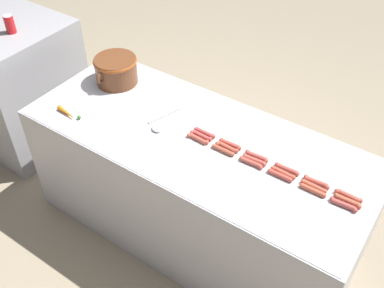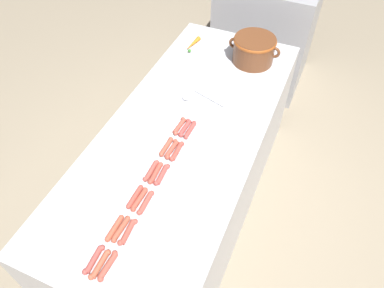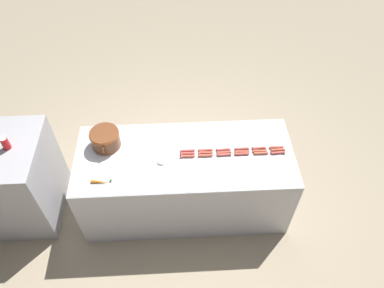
{
  "view_description": "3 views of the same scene",
  "coord_description": "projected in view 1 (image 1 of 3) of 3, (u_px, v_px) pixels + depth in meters",
  "views": [
    {
      "loc": [
        -1.6,
        -1.07,
        2.48
      ],
      "look_at": [
        -0.08,
        -0.02,
        0.83
      ],
      "focal_mm": 42.21,
      "sensor_mm": 36.0,
      "label": 1
    },
    {
      "loc": [
        0.59,
        -1.29,
        2.27
      ],
      "look_at": [
        0.11,
        -0.18,
        0.91
      ],
      "focal_mm": 34.03,
      "sensor_mm": 36.0,
      "label": 2
    },
    {
      "loc": [
        -2.15,
        0.04,
        3.45
      ],
      "look_at": [
        0.06,
        -0.07,
        0.91
      ],
      "focal_mm": 34.24,
      "sensor_mm": 36.0,
      "label": 3
    }
  ],
  "objects": [
    {
      "name": "hot_dog_3",
      "position": [
        251.0,
        163.0,
        2.36
      ],
      "size": [
        0.03,
        0.14,
        0.03
      ],
      "color": "#AB4A40",
      "rests_on": "griddle_counter"
    },
    {
      "name": "hot_dog_14",
      "position": [
        287.0,
        169.0,
        2.33
      ],
      "size": [
        0.03,
        0.14,
        0.03
      ],
      "color": "#AB4B3F",
      "rests_on": "griddle_counter"
    },
    {
      "name": "hot_dog_16",
      "position": [
        230.0,
        144.0,
        2.47
      ],
      "size": [
        0.03,
        0.14,
        0.03
      ],
      "color": "#B4473C",
      "rests_on": "griddle_counter"
    },
    {
      "name": "hot_dog_11",
      "position": [
        201.0,
        136.0,
        2.52
      ],
      "size": [
        0.03,
        0.14,
        0.03
      ],
      "color": "#B64641",
      "rests_on": "griddle_counter"
    },
    {
      "name": "hot_dog_12",
      "position": [
        348.0,
        196.0,
        2.19
      ],
      "size": [
        0.03,
        0.14,
        0.03
      ],
      "color": "#AF4C3D",
      "rests_on": "griddle_counter"
    },
    {
      "name": "hot_dog_5",
      "position": [
        198.0,
        139.0,
        2.5
      ],
      "size": [
        0.03,
        0.14,
        0.03
      ],
      "color": "#B75040",
      "rests_on": "griddle_counter"
    },
    {
      "name": "bean_pot",
      "position": [
        116.0,
        69.0,
        2.88
      ],
      "size": [
        0.34,
        0.28,
        0.17
      ],
      "color": "brown",
      "rests_on": "griddle_counter"
    },
    {
      "name": "hot_dog_13",
      "position": [
        316.0,
        182.0,
        2.26
      ],
      "size": [
        0.03,
        0.14,
        0.03
      ],
      "color": "#AC483C",
      "rests_on": "griddle_counter"
    },
    {
      "name": "ground_plane",
      "position": [
        196.0,
        227.0,
        3.09
      ],
      "size": [
        20.0,
        20.0,
        0.0
      ],
      "primitive_type": "plane",
      "color": "gray"
    },
    {
      "name": "carrot",
      "position": [
        68.0,
        113.0,
        2.67
      ],
      "size": [
        0.06,
        0.18,
        0.03
      ],
      "color": "orange",
      "rests_on": "griddle_counter"
    },
    {
      "name": "hot_dog_2",
      "position": [
        280.0,
        175.0,
        2.29
      ],
      "size": [
        0.03,
        0.14,
        0.03
      ],
      "color": "#B0463A",
      "rests_on": "griddle_counter"
    },
    {
      "name": "hot_dog_6",
      "position": [
        348.0,
        201.0,
        2.17
      ],
      "size": [
        0.03,
        0.14,
        0.03
      ],
      "color": "#B3543B",
      "rests_on": "griddle_counter"
    },
    {
      "name": "hot_dog_0",
      "position": [
        343.0,
        205.0,
        2.15
      ],
      "size": [
        0.03,
        0.14,
        0.03
      ],
      "color": "#AC4740",
      "rests_on": "griddle_counter"
    },
    {
      "name": "hot_dog_4",
      "position": [
        223.0,
        150.0,
        2.43
      ],
      "size": [
        0.03,
        0.14,
        0.03
      ],
      "color": "#AB503C",
      "rests_on": "griddle_counter"
    },
    {
      "name": "serving_spoon",
      "position": [
        159.0,
        124.0,
        2.6
      ],
      "size": [
        0.27,
        0.12,
        0.02
      ],
      "color": "#B7B7BC",
      "rests_on": "griddle_counter"
    },
    {
      "name": "griddle_counter",
      "position": [
        196.0,
        186.0,
        2.81
      ],
      "size": [
        0.84,
        2.04,
        0.83
      ],
      "color": "#BCBCC1",
      "rests_on": "ground_plane"
    },
    {
      "name": "soda_can",
      "position": [
        10.0,
        24.0,
        3.07
      ],
      "size": [
        0.07,
        0.07,
        0.12
      ],
      "color": "red",
      "rests_on": "back_cabinet"
    },
    {
      "name": "hot_dog_1",
      "position": [
        313.0,
        190.0,
        2.22
      ],
      "size": [
        0.03,
        0.14,
        0.03
      ],
      "color": "#B75039",
      "rests_on": "griddle_counter"
    },
    {
      "name": "hot_dog_10",
      "position": [
        227.0,
        147.0,
        2.45
      ],
      "size": [
        0.03,
        0.14,
        0.03
      ],
      "color": "#B24D3C",
      "rests_on": "griddle_counter"
    },
    {
      "name": "hot_dog_8",
      "position": [
        283.0,
        173.0,
        2.31
      ],
      "size": [
        0.03,
        0.14,
        0.03
      ],
      "color": "#B04C3A",
      "rests_on": "griddle_counter"
    },
    {
      "name": "back_cabinet",
      "position": [
        19.0,
        86.0,
        3.5
      ],
      "size": [
        0.8,
        0.75,
        0.99
      ],
      "primitive_type": "cube",
      "color": "#A0A0A4",
      "rests_on": "ground_plane"
    },
    {
      "name": "hot_dog_7",
      "position": [
        314.0,
        186.0,
        2.24
      ],
      "size": [
        0.03,
        0.14,
        0.03
      ],
      "color": "#AD503A",
      "rests_on": "griddle_counter"
    },
    {
      "name": "hot_dog_17",
      "position": [
        205.0,
        133.0,
        2.54
      ],
      "size": [
        0.03,
        0.14,
        0.03
      ],
      "color": "#B04640",
      "rests_on": "griddle_counter"
    },
    {
      "name": "hot_dog_15",
      "position": [
        257.0,
        156.0,
        2.4
      ],
      "size": [
        0.03,
        0.14,
        0.03
      ],
      "color": "#AB4740",
      "rests_on": "griddle_counter"
    },
    {
      "name": "hot_dog_9",
      "position": [
        254.0,
        160.0,
        2.38
      ],
      "size": [
        0.03,
        0.14,
        0.03
      ],
      "color": "#B44B3B",
      "rests_on": "griddle_counter"
    }
  ]
}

